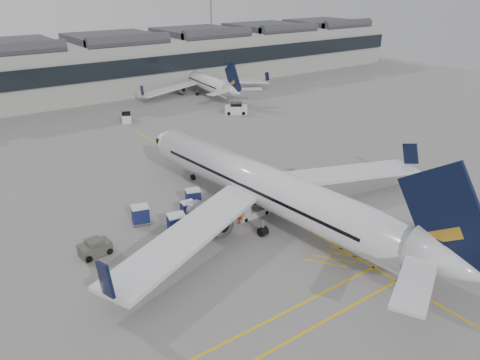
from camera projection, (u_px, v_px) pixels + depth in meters
ground at (217, 254)px, 43.44m from camera, size 220.00×220.00×0.00m
terminal at (21, 72)px, 94.48m from camera, size 200.00×20.45×12.40m
apron_markings at (241, 191)px, 56.27m from camera, size 0.25×60.00×0.01m
airliner_main at (270, 189)px, 48.34m from camera, size 41.50×45.48×12.09m
airliner_far at (203, 81)px, 103.83m from camera, size 30.86×33.87×9.01m
belt_loader at (252, 211)px, 50.20m from camera, size 4.63×1.62×1.90m
baggage_cart_a at (177, 223)px, 46.77m from camera, size 2.18×1.94×1.97m
baggage_cart_b at (188, 208)px, 50.17m from camera, size 1.63×1.38×1.62m
baggage_cart_c at (193, 197)px, 52.60m from camera, size 2.10×1.91×1.83m
baggage_cart_d at (140, 214)px, 48.51m from camera, size 2.20×1.98×1.96m
ramp_agent_a at (235, 206)px, 50.70m from camera, size 0.72×0.78×1.78m
ramp_agent_b at (238, 214)px, 48.61m from camera, size 1.14×0.98×2.01m
pushback_tug at (95, 248)px, 43.07m from camera, size 2.90×1.92×1.56m
safety_cone_nose at (206, 169)px, 62.23m from camera, size 0.35×0.35×0.49m
safety_cone_engine at (273, 189)px, 56.18m from camera, size 0.39×0.39×0.55m
service_van_mid at (127, 118)px, 83.51m from camera, size 2.77×3.63×1.67m
service_van_right at (236, 109)px, 88.20m from camera, size 4.59×4.01×2.13m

